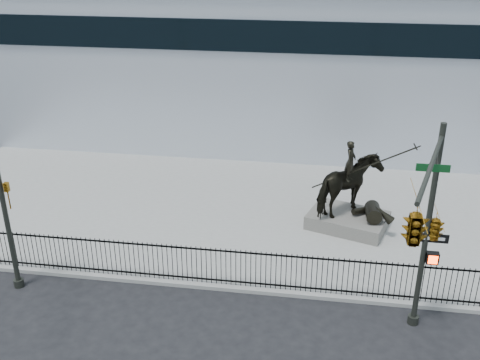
# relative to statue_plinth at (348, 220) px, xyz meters

# --- Properties ---
(ground) EXTENTS (120.00, 120.00, 0.00)m
(ground) POSITION_rel_statue_plinth_xyz_m (-4.98, -6.29, -0.45)
(ground) COLOR black
(ground) RESTS_ON ground
(plaza) EXTENTS (30.00, 12.00, 0.15)m
(plaza) POSITION_rel_statue_plinth_xyz_m (-4.98, 0.71, -0.38)
(plaza) COLOR gray
(plaza) RESTS_ON ground
(building) EXTENTS (44.00, 14.00, 9.00)m
(building) POSITION_rel_statue_plinth_xyz_m (-4.98, 13.71, 4.05)
(building) COLOR silver
(building) RESTS_ON ground
(picket_fence) EXTENTS (22.10, 0.10, 1.50)m
(picket_fence) POSITION_rel_statue_plinth_xyz_m (-4.98, -5.04, 0.45)
(picket_fence) COLOR black
(picket_fence) RESTS_ON plaza
(statue_plinth) EXTENTS (3.74, 3.10, 0.60)m
(statue_plinth) POSITION_rel_statue_plinth_xyz_m (0.00, 0.00, 0.00)
(statue_plinth) COLOR #595751
(statue_plinth) RESTS_ON plaza
(equestrian_statue) EXTENTS (3.93, 3.09, 3.49)m
(equestrian_statue) POSITION_rel_statue_plinth_xyz_m (0.06, -0.02, 1.56)
(equestrian_statue) COLOR black
(equestrian_statue) RESTS_ON statue_plinth
(traffic_signal_right) EXTENTS (2.17, 6.86, 7.00)m
(traffic_signal_right) POSITION_rel_statue_plinth_xyz_m (1.49, -8.29, 4.40)
(traffic_signal_right) COLOR #262924
(traffic_signal_right) RESTS_ON ground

